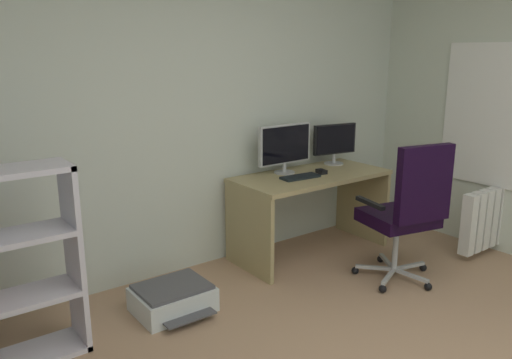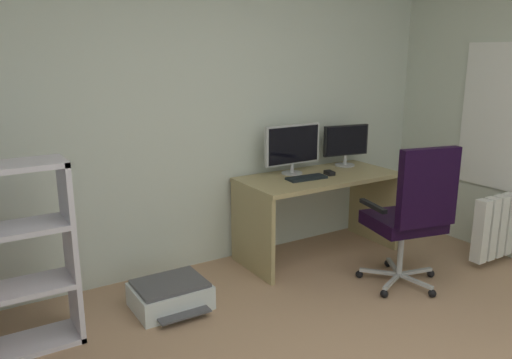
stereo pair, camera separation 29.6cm
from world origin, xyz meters
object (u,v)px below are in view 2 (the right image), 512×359
Objects in this scene: monitor_main at (293,146)px; computer_mouse at (329,173)px; radiator at (507,224)px; office_chair at (412,212)px; keyboard at (307,178)px; printer at (171,295)px; monitor_secondary at (346,142)px; desk at (318,197)px.

monitor_main reaches higher than computer_mouse.
radiator is (1.45, -1.11, -0.64)m from monitor_main.
office_chair is 1.40× the size of radiator.
monitor_main reaches higher than keyboard.
monitor_main reaches higher than printer.
monitor_main is 0.49× the size of office_chair.
office_chair is (-0.28, -1.05, -0.33)m from monitor_secondary.
printer is at bearing -171.76° from desk.
desk is at bearing 100.35° from office_chair.
printer is at bearing -168.80° from monitor_secondary.
desk is at bearing 166.87° from computer_mouse.
office_chair is at bearing -72.95° from monitor_main.
desk is 4.03× the size of keyboard.
monitor_secondary is 1.14m from office_chair.
computer_mouse is 0.09× the size of office_chair.
keyboard reaches higher than printer.
computer_mouse reaches higher than keyboard.
desk is 2.51× the size of monitor_main.
desk is at bearing 143.88° from radiator.
desk is 2.68× the size of printer.
radiator is at bearing -36.12° from desk.
keyboard is at bearing 111.64° from office_chair.
monitor_main is at bearing 16.12° from printer.
printer is 0.65× the size of radiator.
desk is at bearing -45.75° from monitor_main.
office_chair reaches higher than keyboard.
keyboard is 1.45m from printer.
printer is at bearing -164.17° from computer_mouse.
printer is at bearing -163.88° from monitor_main.
monitor_secondary is 0.68m from keyboard.
computer_mouse is at bearing 6.49° from printer.
monitor_main is 0.32m from keyboard.
monitor_main is 1.61m from printer.
office_chair is (0.32, -1.05, -0.35)m from monitor_main.
keyboard is at bearing -163.36° from desk.
desk reaches higher than printer.
printer is (-1.30, -0.16, -0.64)m from keyboard.
office_chair reaches higher than computer_mouse.
computer_mouse reaches higher than radiator.
monitor_main is at bearing 142.67° from radiator.
monitor_secondary is at bearing 20.58° from desk.
keyboard is 1.76m from radiator.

